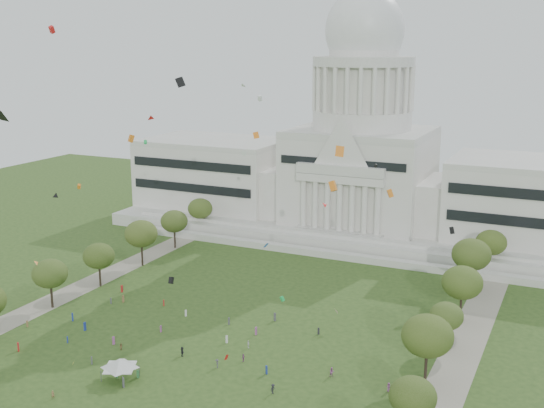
# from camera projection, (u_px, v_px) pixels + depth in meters

# --- Properties ---
(ground) EXTENTS (400.00, 400.00, 0.00)m
(ground) POSITION_uv_depth(u_px,v_px,m) (172.00, 377.00, 129.02)
(ground) COLOR #2C471A
(ground) RESTS_ON ground
(capitol) EXTENTS (160.00, 64.50, 91.30)m
(capitol) POSITION_uv_depth(u_px,v_px,m) (360.00, 165.00, 224.00)
(capitol) COLOR beige
(capitol) RESTS_ON ground
(path_left) EXTENTS (8.00, 160.00, 0.04)m
(path_left) POSITION_uv_depth(u_px,v_px,m) (79.00, 289.00, 175.22)
(path_left) COLOR gray
(path_left) RESTS_ON ground
(path_right) EXTENTS (8.00, 160.00, 0.04)m
(path_right) POSITION_uv_depth(u_px,v_px,m) (458.00, 360.00, 135.69)
(path_right) COLOR gray
(path_right) RESTS_ON ground
(row_tree_r_1) EXTENTS (7.58, 7.58, 10.78)m
(row_tree_r_1) POSITION_uv_depth(u_px,v_px,m) (413.00, 397.00, 106.67)
(row_tree_r_1) COLOR black
(row_tree_r_1) RESTS_ON ground
(row_tree_l_2) EXTENTS (8.42, 8.42, 11.97)m
(row_tree_l_2) POSITION_uv_depth(u_px,v_px,m) (50.00, 274.00, 160.85)
(row_tree_l_2) COLOR black
(row_tree_l_2) RESTS_ON ground
(row_tree_r_2) EXTENTS (9.55, 9.55, 13.58)m
(row_tree_r_2) POSITION_uv_depth(u_px,v_px,m) (428.00, 336.00, 123.97)
(row_tree_r_2) COLOR black
(row_tree_r_2) RESTS_ON ground
(row_tree_l_3) EXTENTS (8.12, 8.12, 11.55)m
(row_tree_l_3) POSITION_uv_depth(u_px,v_px,m) (99.00, 256.00, 175.17)
(row_tree_l_3) COLOR black
(row_tree_l_3) RESTS_ON ground
(row_tree_r_3) EXTENTS (7.01, 7.01, 9.98)m
(row_tree_r_3) POSITION_uv_depth(u_px,v_px,m) (446.00, 316.00, 139.50)
(row_tree_r_3) COLOR black
(row_tree_r_3) RESTS_ON ground
(row_tree_l_4) EXTENTS (9.29, 9.29, 13.21)m
(row_tree_l_4) POSITION_uv_depth(u_px,v_px,m) (141.00, 234.00, 191.21)
(row_tree_l_4) COLOR black
(row_tree_l_4) RESTS_ON ground
(row_tree_r_4) EXTENTS (9.19, 9.19, 13.06)m
(row_tree_r_4) POSITION_uv_depth(u_px,v_px,m) (462.00, 283.00, 152.55)
(row_tree_r_4) COLOR black
(row_tree_r_4) RESTS_ON ground
(row_tree_l_5) EXTENTS (8.33, 8.33, 11.85)m
(row_tree_l_5) POSITION_uv_depth(u_px,v_px,m) (174.00, 221.00, 208.29)
(row_tree_l_5) COLOR black
(row_tree_l_5) RESTS_ON ground
(row_tree_r_5) EXTENTS (9.82, 9.82, 13.96)m
(row_tree_r_5) POSITION_uv_depth(u_px,v_px,m) (471.00, 254.00, 170.69)
(row_tree_r_5) COLOR black
(row_tree_r_5) RESTS_ON ground
(row_tree_l_6) EXTENTS (8.19, 8.19, 11.64)m
(row_tree_l_6) POSITION_uv_depth(u_px,v_px,m) (200.00, 209.00, 224.98)
(row_tree_l_6) COLOR black
(row_tree_l_6) RESTS_ON ground
(row_tree_r_6) EXTENTS (8.42, 8.42, 11.97)m
(row_tree_r_6) POSITION_uv_depth(u_px,v_px,m) (491.00, 243.00, 185.82)
(row_tree_r_6) COLOR black
(row_tree_r_6) RESTS_ON ground
(event_tent) EXTENTS (9.98, 9.98, 4.21)m
(event_tent) POSITION_uv_depth(u_px,v_px,m) (120.00, 363.00, 127.46)
(event_tent) COLOR #4C4C4C
(event_tent) RESTS_ON ground
(person_0) EXTENTS (0.98, 0.94, 1.69)m
(person_0) POSITION_uv_depth(u_px,v_px,m) (389.00, 387.00, 123.38)
(person_0) COLOR #994C8C
(person_0) RESTS_ON ground
(person_2) EXTENTS (1.08, 1.01, 1.90)m
(person_2) POSITION_uv_depth(u_px,v_px,m) (332.00, 372.00, 128.81)
(person_2) COLOR #994C8C
(person_2) RESTS_ON ground
(person_3) EXTENTS (1.23, 1.29, 1.83)m
(person_3) POSITION_uv_depth(u_px,v_px,m) (217.00, 363.00, 132.33)
(person_3) COLOR #4C4C51
(person_3) RESTS_ON ground
(person_4) EXTENTS (0.58, 1.00, 1.66)m
(person_4) POSITION_uv_depth(u_px,v_px,m) (243.00, 358.00, 134.95)
(person_4) COLOR #994C8C
(person_4) RESTS_ON ground
(person_5) EXTENTS (1.72, 1.89, 1.98)m
(person_5) POSITION_uv_depth(u_px,v_px,m) (182.00, 351.00, 137.32)
(person_5) COLOR #26262B
(person_5) RESTS_ON ground
(person_7) EXTENTS (0.70, 0.71, 1.57)m
(person_7) POSITION_uv_depth(u_px,v_px,m) (53.00, 394.00, 120.93)
(person_7) COLOR olive
(person_7) RESTS_ON ground
(person_8) EXTENTS (0.79, 0.62, 1.43)m
(person_8) POSITION_uv_depth(u_px,v_px,m) (121.00, 346.00, 140.23)
(person_8) COLOR olive
(person_8) RESTS_ON ground
(person_9) EXTENTS (0.90, 1.33, 1.88)m
(person_9) POSITION_uv_depth(u_px,v_px,m) (273.00, 389.00, 122.58)
(person_9) COLOR #26262B
(person_9) RESTS_ON ground
(person_10) EXTENTS (0.79, 1.05, 1.60)m
(person_10) POSITION_uv_depth(u_px,v_px,m) (248.00, 344.00, 140.94)
(person_10) COLOR silver
(person_10) RESTS_ON ground
(distant_crowd) EXTENTS (60.68, 40.35, 1.94)m
(distant_crowd) POSITION_uv_depth(u_px,v_px,m) (148.00, 332.00, 147.04)
(distant_crowd) COLOR olive
(distant_crowd) RESTS_ON ground
(kite_swarm) EXTENTS (86.63, 102.79, 60.90)m
(kite_swarm) POSITION_uv_depth(u_px,v_px,m) (193.00, 209.00, 130.33)
(kite_swarm) COLOR black
(kite_swarm) RESTS_ON ground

